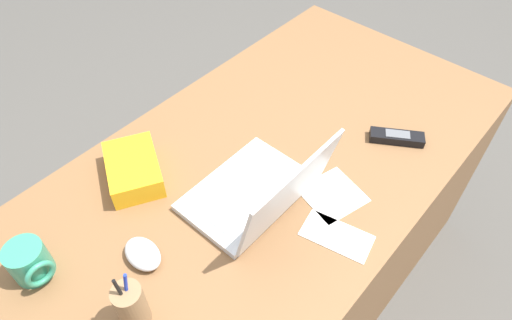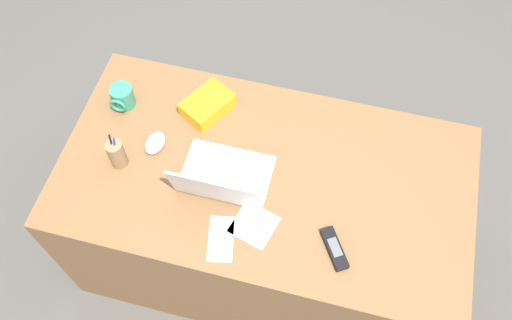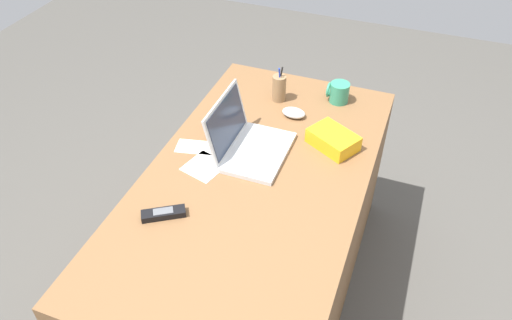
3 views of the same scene
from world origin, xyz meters
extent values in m
plane|color=#4C4944|center=(0.00, 0.00, 0.00)|extent=(6.00, 6.00, 0.00)
cube|color=brown|center=(0.00, 0.00, 0.36)|extent=(1.49, 0.80, 0.72)
cube|color=silver|center=(0.13, 0.03, 0.72)|extent=(0.31, 0.21, 0.02)
cube|color=silver|center=(0.13, 0.05, 0.74)|extent=(0.26, 0.11, 0.00)
cube|color=silver|center=(0.13, -0.03, 0.73)|extent=(0.09, 0.05, 0.00)
cube|color=silver|center=(0.13, 0.17, 0.83)|extent=(0.30, 0.05, 0.20)
cube|color=#283347|center=(0.13, 0.16, 0.83)|extent=(0.28, 0.04, 0.18)
ellipsoid|color=silver|center=(0.42, -0.02, 0.73)|extent=(0.08, 0.11, 0.04)
cylinder|color=#338C6B|center=(0.60, -0.17, 0.76)|extent=(0.08, 0.08, 0.09)
torus|color=#338C6B|center=(0.60, -0.12, 0.77)|extent=(0.07, 0.01, 0.07)
cube|color=black|center=(-0.29, 0.22, 0.73)|extent=(0.12, 0.15, 0.02)
cube|color=#595B60|center=(-0.29, 0.22, 0.74)|extent=(0.06, 0.07, 0.00)
cylinder|color=olive|center=(0.52, 0.08, 0.78)|extent=(0.06, 0.06, 0.12)
cylinder|color=#1933B2|center=(0.52, 0.08, 0.81)|extent=(0.03, 0.01, 0.14)
cylinder|color=black|center=(0.53, 0.08, 0.81)|extent=(0.01, 0.03, 0.14)
cube|color=#F2AD19|center=(0.28, -0.22, 0.75)|extent=(0.20, 0.22, 0.06)
cube|color=white|center=(0.08, 0.28, 0.72)|extent=(0.12, 0.18, 0.00)
cube|color=white|center=(-0.01, 0.20, 0.72)|extent=(0.17, 0.17, 0.00)
camera|label=1|loc=(0.65, 0.52, 1.63)|focal=31.89mm
camera|label=2|loc=(-0.21, 0.92, 2.41)|focal=38.01mm
camera|label=3|loc=(-1.27, -0.48, 1.96)|focal=35.07mm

